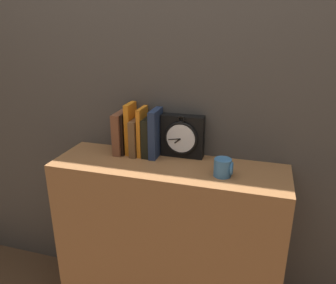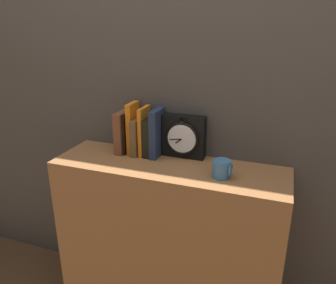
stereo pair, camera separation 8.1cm
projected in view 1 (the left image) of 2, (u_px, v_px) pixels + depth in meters
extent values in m
cube|color=#47423D|center=(180.00, 62.00, 1.54)|extent=(6.00, 0.05, 2.60)
cube|color=#936038|center=(168.00, 241.00, 1.67)|extent=(1.10, 0.34, 0.85)
cube|color=black|center=(183.00, 136.00, 1.59)|extent=(0.21, 0.06, 0.21)
torus|color=black|center=(181.00, 138.00, 1.56)|extent=(0.16, 0.01, 0.16)
cylinder|color=silver|center=(181.00, 139.00, 1.56)|extent=(0.14, 0.01, 0.14)
cube|color=black|center=(177.00, 141.00, 1.56)|extent=(0.03, 0.00, 0.03)
cube|color=black|center=(174.00, 139.00, 1.56)|extent=(0.06, 0.00, 0.01)
torus|color=black|center=(181.00, 119.00, 1.53)|extent=(0.04, 0.01, 0.04)
cube|color=brown|center=(121.00, 133.00, 1.64)|extent=(0.04, 0.14, 0.21)
cube|color=black|center=(126.00, 133.00, 1.64)|extent=(0.01, 0.12, 0.21)
cube|color=orange|center=(131.00, 128.00, 1.63)|extent=(0.03, 0.11, 0.25)
cube|color=brown|center=(136.00, 137.00, 1.62)|extent=(0.03, 0.13, 0.18)
cube|color=orange|center=(143.00, 131.00, 1.61)|extent=(0.02, 0.12, 0.24)
cube|color=black|center=(149.00, 137.00, 1.61)|extent=(0.04, 0.13, 0.19)
cube|color=#202D4B|center=(156.00, 133.00, 1.58)|extent=(0.03, 0.13, 0.24)
cylinder|color=teal|center=(223.00, 167.00, 1.40)|extent=(0.08, 0.08, 0.08)
torus|color=teal|center=(231.00, 169.00, 1.39)|extent=(0.01, 0.06, 0.06)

